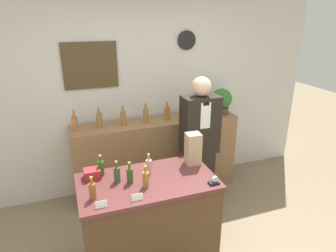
{
  "coord_description": "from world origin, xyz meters",
  "views": [
    {
      "loc": [
        -0.87,
        -1.73,
        2.33
      ],
      "look_at": [
        0.16,
        1.13,
        1.17
      ],
      "focal_mm": 32.0,
      "sensor_mm": 36.0,
      "label": 1
    }
  ],
  "objects_px": {
    "paper_bag": "(193,149)",
    "tape_dispenser": "(214,182)",
    "potted_plant": "(222,100)",
    "shopkeeper": "(199,147)"
  },
  "relations": [
    {
      "from": "paper_bag",
      "to": "tape_dispenser",
      "type": "height_order",
      "value": "paper_bag"
    },
    {
      "from": "potted_plant",
      "to": "paper_bag",
      "type": "relative_size",
      "value": 1.08
    },
    {
      "from": "shopkeeper",
      "to": "potted_plant",
      "type": "height_order",
      "value": "shopkeeper"
    },
    {
      "from": "shopkeeper",
      "to": "tape_dispenser",
      "type": "bearing_deg",
      "value": -107.59
    },
    {
      "from": "shopkeeper",
      "to": "potted_plant",
      "type": "bearing_deg",
      "value": 42.93
    },
    {
      "from": "potted_plant",
      "to": "tape_dispenser",
      "type": "xyz_separation_m",
      "value": [
        -0.87,
        -1.45,
        -0.26
      ]
    },
    {
      "from": "potted_plant",
      "to": "paper_bag",
      "type": "height_order",
      "value": "potted_plant"
    },
    {
      "from": "shopkeeper",
      "to": "paper_bag",
      "type": "distance_m",
      "value": 0.64
    },
    {
      "from": "shopkeeper",
      "to": "paper_bag",
      "type": "bearing_deg",
      "value": -121.83
    },
    {
      "from": "potted_plant",
      "to": "paper_bag",
      "type": "bearing_deg",
      "value": -130.52
    }
  ]
}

